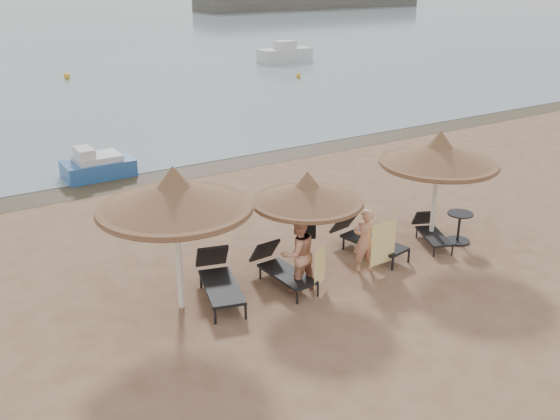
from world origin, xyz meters
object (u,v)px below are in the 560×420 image
(lounger_far_right, at_px, (431,231))
(pedal_boat, at_px, (97,166))
(side_table, at_px, (459,228))
(palapa_left, at_px, (174,197))
(palapa_center, at_px, (307,193))
(person_right, at_px, (365,235))
(lounger_near_left, at_px, (280,267))
(lounger_near_right, at_px, (365,236))
(person_left, at_px, (298,248))
(palapa_right, at_px, (439,154))
(lounger_far_left, at_px, (219,278))

(lounger_far_right, relative_size, pedal_boat, 0.72)
(lounger_far_right, height_order, side_table, side_table)
(palapa_left, xyz_separation_m, lounger_far_right, (6.89, -0.36, -2.18))
(palapa_left, relative_size, palapa_center, 1.24)
(person_right, bearing_deg, lounger_near_left, 7.88)
(palapa_left, distance_m, lounger_near_right, 5.48)
(lounger_near_left, bearing_deg, side_table, -9.91)
(lounger_far_right, xyz_separation_m, person_left, (-4.36, -0.29, 0.70))
(palapa_center, height_order, side_table, palapa_center)
(pedal_boat, bearing_deg, lounger_near_right, -68.06)
(person_left, bearing_deg, palapa_center, -137.02)
(person_right, bearing_deg, person_left, 21.29)
(lounger_near_right, bearing_deg, palapa_right, -22.72)
(palapa_right, xyz_separation_m, lounger_far_left, (-6.05, 0.36, -1.95))
(lounger_far_right, bearing_deg, person_left, -153.25)
(lounger_far_right, relative_size, person_left, 0.82)
(lounger_far_right, distance_m, person_right, 2.62)
(palapa_left, relative_size, lounger_far_left, 1.43)
(lounger_near_left, bearing_deg, lounger_near_right, 1.83)
(lounger_far_right, bearing_deg, palapa_center, -160.23)
(lounger_far_right, bearing_deg, lounger_near_left, -159.54)
(palapa_left, height_order, palapa_center, palapa_left)
(lounger_far_left, height_order, lounger_near_left, lounger_far_left)
(side_table, xyz_separation_m, person_left, (-5.00, 0.08, 0.65))
(palapa_left, distance_m, person_right, 4.70)
(person_left, height_order, pedal_boat, person_left)
(palapa_center, height_order, pedal_boat, palapa_center)
(person_left, bearing_deg, lounger_near_right, -162.37)
(palapa_center, xyz_separation_m, pedal_boat, (-1.99, 9.79, -1.63))
(person_right, relative_size, pedal_boat, 0.79)
(palapa_right, relative_size, lounger_far_right, 1.80)
(palapa_center, xyz_separation_m, lounger_far_right, (3.80, -0.21, -1.70))
(lounger_near_left, bearing_deg, lounger_far_left, 168.62)
(palapa_center, distance_m, lounger_far_left, 2.71)
(lounger_near_right, relative_size, pedal_boat, 0.94)
(palapa_right, bearing_deg, pedal_boat, 120.42)
(palapa_center, relative_size, lounger_far_right, 1.53)
(side_table, xyz_separation_m, person_right, (-3.16, 0.00, 0.54))
(palapa_center, height_order, lounger_near_left, palapa_center)
(palapa_left, bearing_deg, lounger_near_left, -4.07)
(palapa_right, distance_m, person_left, 4.64)
(side_table, relative_size, person_right, 0.44)
(palapa_right, bearing_deg, side_table, -35.14)
(palapa_left, relative_size, lounger_near_left, 1.65)
(person_right, distance_m, pedal_boat, 10.88)
(palapa_center, height_order, lounger_far_left, palapa_center)
(palapa_right, xyz_separation_m, pedal_boat, (-5.85, 9.96, -1.98))
(lounger_near_right, xyz_separation_m, person_left, (-2.54, -0.75, 0.60))
(lounger_near_right, height_order, person_left, person_left)
(lounger_far_right, bearing_deg, lounger_far_left, -160.84)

